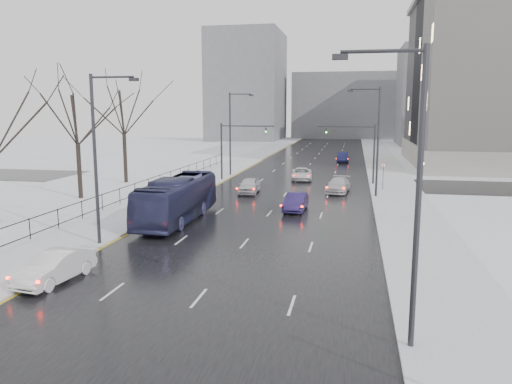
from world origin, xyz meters
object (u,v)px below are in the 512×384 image
Objects in this scene: lamppost_r_mid at (421,182)px; no_uturn_sign at (383,168)px; mast_signal_right at (364,147)px; tree_park_e at (126,183)px; streetlight_r_near at (412,185)px; streetlight_l_near at (98,151)px; mast_signal_left at (231,145)px; tree_park_d at (81,199)px; streetlight_l_far at (232,130)px; sedan_right_cross at (302,174)px; sedan_left_near at (55,267)px; streetlight_r_mid at (376,136)px; sedan_right_far at (338,185)px; bus at (178,199)px; sedan_right_distant at (343,157)px; sedan_right_near at (296,202)px; sedan_center_near at (249,185)px.

no_uturn_sign is (-1.80, 14.00, -0.64)m from lamppost_r_mid.
tree_park_e is at bearing -171.10° from mast_signal_right.
streetlight_r_near is 38.04m from mast_signal_right.
mast_signal_left is (0.84, 28.00, -1.51)m from streetlight_l_near.
streetlight_l_far reaches higher than tree_park_d.
streetlight_r_near reaches higher than sedan_right_cross.
lamppost_r_mid is 0.99× the size of sedan_left_near.
streetlight_l_near is 29.81m from no_uturn_sign.
lamppost_r_mid is at bearing -25.62° from tree_park_e.
streetlight_r_mid is 1.54× the size of mast_signal_right.
streetlight_r_mid is at bearing -27.31° from mast_signal_left.
sedan_left_near is at bearing -138.11° from lamppost_r_mid.
no_uturn_sign is at bearing 69.00° from sedan_left_near.
streetlight_l_near is 1.54× the size of mast_signal_right.
sedan_right_far is at bearing 146.71° from streetlight_r_mid.
streetlight_l_near is at bearing 106.11° from sedan_left_near.
streetlight_r_mid reaches higher than mast_signal_left.
mast_signal_left is (10.47, 14.00, 4.11)m from tree_park_d.
streetlight_l_near is at bearing -106.83° from bus.
streetlight_l_far reaches higher than sedan_right_distant.
lamppost_r_mid is at bearing -48.94° from streetlight_l_far.
streetlight_r_mid is (0.00, 30.00, 0.00)m from streetlight_r_near.
no_uturn_sign is at bearing -64.89° from mast_signal_right.
sedan_right_near is (-6.28, 22.40, -4.87)m from streetlight_r_near.
lamppost_r_mid is 0.93× the size of sedan_right_distant.
no_uturn_sign is at bearing -78.78° from sedan_right_distant.
streetlight_r_near is 41.06m from mast_signal_left.
sedan_left_near is 13.58m from bus.
mast_signal_left is 34.48m from sedan_left_near.
streetlight_l_near is at bearing -55.47° from tree_park_d.
sedan_right_near is at bearing -4.65° from tree_park_d.
sedan_right_distant is at bearing 96.79° from mast_signal_right.
no_uturn_sign is 0.62× the size of sedan_left_near.
bus is at bearing -54.21° from tree_park_e.
no_uturn_sign is at bearing 54.11° from streetlight_l_near.
sedan_right_cross is (-10.50, 20.05, -2.22)m from lamppost_r_mid.
mast_signal_right is at bearing 29.12° from tree_park_d.
sedan_left_near is 30.93m from sedan_right_far.
streetlight_l_near is at bearing -111.60° from sedan_right_cross.
sedan_center_near is 1.02× the size of sedan_right_near.
sedan_right_cross is (7.70, 36.38, -0.03)m from sedan_left_near.
mast_signal_right is at bearing 96.00° from streetlight_r_mid.
sedan_center_near is at bearing 89.40° from sedan_left_near.
tree_park_d is at bearing -159.33° from sedan_center_near.
sedan_right_distant is at bearing 73.13° from sedan_center_near.
sedan_center_near is (3.83, -8.03, -3.32)m from mast_signal_left.
mast_signal_left is 1.41× the size of sedan_right_distant.
streetlight_l_near is 52.42m from sedan_right_distant.
tree_park_e is 2.08× the size of mast_signal_right.
sedan_left_near is 0.99× the size of sedan_center_near.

